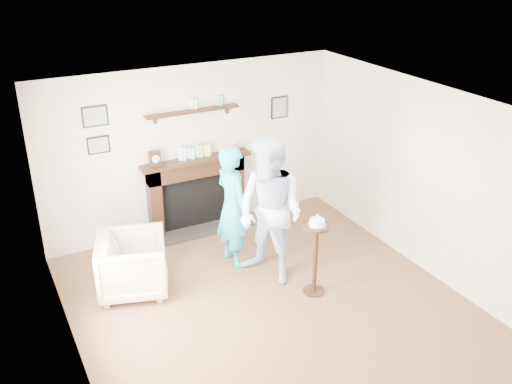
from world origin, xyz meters
The scene contains 6 objects.
ground centered at (0.00, 0.00, 0.00)m, with size 5.00×5.00×0.00m, color brown.
room_shell centered at (0.00, 0.69, 1.62)m, with size 4.54×5.02×2.52m.
armchair centered at (-1.36, 1.19, 0.00)m, with size 0.82×0.84×0.77m, color #C0A78F.
man centered at (0.30, 0.67, 0.00)m, with size 0.94×0.73×1.93m, color silver.
woman centered at (0.05, 1.24, 0.00)m, with size 0.62×0.41×1.70m, color #1FB1A0.
pedestal_table centered at (0.64, 0.12, 0.67)m, with size 0.34×0.34×1.10m.
Camera 1 is at (-2.82, -4.92, 4.15)m, focal length 40.00 mm.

